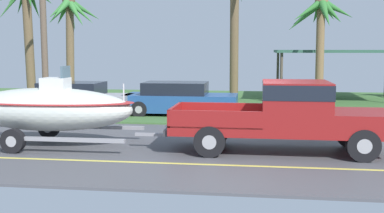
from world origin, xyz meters
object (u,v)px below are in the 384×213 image
(boat_on_trailer, at_px, (48,109))
(carport_awning, at_px, (338,52))
(palm_tree_far_right, at_px, (319,21))
(utility_pole, at_px, (43,17))
(palm_tree_near_right, at_px, (235,6))
(pickup_truck_towing, at_px, (294,113))
(parked_sedan_far, at_px, (76,99))
(palm_tree_near_left, at_px, (27,12))
(palm_tree_far_left, at_px, (70,21))
(parked_sedan_near, at_px, (180,99))

(boat_on_trailer, relative_size, carport_awning, 0.95)
(boat_on_trailer, distance_m, palm_tree_far_right, 13.66)
(palm_tree_far_right, xyz_separation_m, utility_pole, (-10.89, -5.39, -0.06))
(carport_awning, height_order, palm_tree_near_right, palm_tree_near_right)
(carport_awning, bearing_deg, utility_pole, -145.31)
(pickup_truck_towing, bearing_deg, boat_on_trailer, 180.00)
(pickup_truck_towing, bearing_deg, carport_awning, 76.49)
(utility_pole, bearing_deg, boat_on_trailer, -64.69)
(parked_sedan_far, distance_m, carport_awning, 13.78)
(boat_on_trailer, relative_size, palm_tree_near_left, 1.00)
(boat_on_trailer, bearing_deg, palm_tree_near_left, 119.20)
(boat_on_trailer, relative_size, palm_tree_far_right, 1.18)
(carport_awning, xyz_separation_m, palm_tree_far_left, (-13.73, -2.37, 1.58))
(parked_sedan_near, bearing_deg, palm_tree_near_right, 68.08)
(carport_awning, bearing_deg, parked_sedan_far, -147.53)
(boat_on_trailer, relative_size, utility_pole, 0.82)
(carport_awning, relative_size, palm_tree_near_right, 0.96)
(parked_sedan_near, height_order, palm_tree_near_left, palm_tree_near_left)
(boat_on_trailer, height_order, palm_tree_near_right, palm_tree_near_right)
(carport_awning, height_order, utility_pole, utility_pole)
(boat_on_trailer, distance_m, parked_sedan_far, 6.15)
(boat_on_trailer, relative_size, parked_sedan_near, 1.34)
(palm_tree_near_right, distance_m, utility_pole, 9.79)
(parked_sedan_far, xyz_separation_m, palm_tree_near_left, (-3.58, 3.14, 3.82))
(palm_tree_near_right, bearing_deg, palm_tree_near_left, -165.69)
(parked_sedan_far, bearing_deg, palm_tree_near_left, 138.74)
(parked_sedan_far, height_order, palm_tree_near_left, palm_tree_near_left)
(palm_tree_near_right, bearing_deg, boat_on_trailer, -112.07)
(carport_awning, height_order, palm_tree_far_left, palm_tree_far_left)
(utility_pole, bearing_deg, carport_awning, 34.69)
(pickup_truck_towing, bearing_deg, palm_tree_near_left, 142.61)
(palm_tree_far_right, bearing_deg, parked_sedan_far, -157.37)
(parked_sedan_far, relative_size, carport_awning, 0.67)
(carport_awning, xyz_separation_m, palm_tree_near_left, (-15.10, -4.19, 1.93))
(parked_sedan_far, bearing_deg, pickup_truck_towing, -35.58)
(parked_sedan_far, relative_size, utility_pole, 0.58)
(palm_tree_near_right, relative_size, palm_tree_far_right, 1.30)
(boat_on_trailer, xyz_separation_m, palm_tree_near_left, (-5.08, 9.10, 3.45))
(utility_pole, bearing_deg, parked_sedan_near, 20.05)
(palm_tree_far_right, relative_size, utility_pole, 0.69)
(boat_on_trailer, distance_m, carport_awning, 16.70)
(parked_sedan_near, relative_size, utility_pole, 0.61)
(palm_tree_near_left, xyz_separation_m, palm_tree_near_right, (9.79, 2.50, 0.39))
(palm_tree_near_right, distance_m, palm_tree_far_right, 4.27)
(parked_sedan_near, distance_m, palm_tree_far_right, 7.69)
(boat_on_trailer, bearing_deg, pickup_truck_towing, -0.00)
(palm_tree_near_left, distance_m, utility_pole, 5.18)
(pickup_truck_towing, relative_size, boat_on_trailer, 0.96)
(palm_tree_far_left, bearing_deg, parked_sedan_near, -34.00)
(parked_sedan_far, xyz_separation_m, carport_awning, (11.51, 7.33, 1.89))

